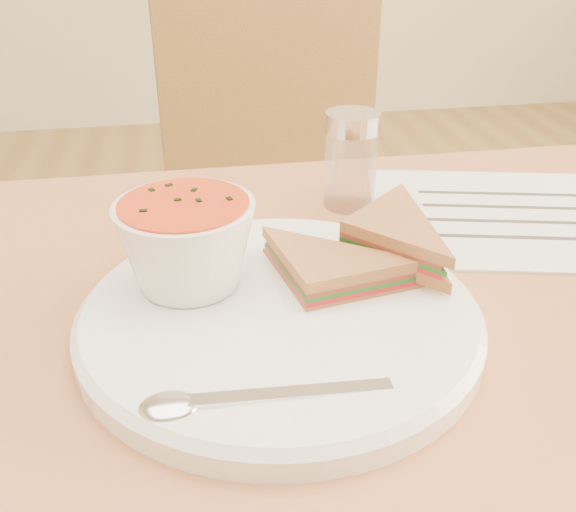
{
  "coord_description": "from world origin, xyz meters",
  "views": [
    {
      "loc": [
        -0.12,
        -0.39,
        1.03
      ],
      "look_at": [
        -0.05,
        0.03,
        0.8
      ],
      "focal_mm": 40.0,
      "sensor_mm": 36.0,
      "label": 1
    }
  ],
  "objects": [
    {
      "name": "chair_far",
      "position": [
        0.07,
        0.6,
        0.46
      ],
      "size": [
        0.45,
        0.45,
        0.92
      ],
      "primitive_type": null,
      "rotation": [
        0.0,
        0.0,
        3.24
      ],
      "color": "brown",
      "rests_on": "floor"
    },
    {
      "name": "plate",
      "position": [
        -0.06,
        0.01,
        0.76
      ],
      "size": [
        0.34,
        0.34,
        0.02
      ],
      "primitive_type": null,
      "rotation": [
        0.0,
        0.0,
        0.12
      ],
      "color": "white",
      "rests_on": "dining_table"
    },
    {
      "name": "soup_bowl",
      "position": [
        -0.12,
        0.05,
        0.8
      ],
      "size": [
        0.12,
        0.12,
        0.07
      ],
      "primitive_type": null,
      "rotation": [
        0.0,
        0.0,
        -0.1
      ],
      "color": "white",
      "rests_on": "plate"
    },
    {
      "name": "sandwich_half_a",
      "position": [
        -0.04,
        -0.01,
        0.78
      ],
      "size": [
        0.12,
        0.12,
        0.03
      ],
      "primitive_type": null,
      "rotation": [
        0.0,
        0.0,
        0.18
      ],
      "color": "#B87A41",
      "rests_on": "plate"
    },
    {
      "name": "sandwich_half_b",
      "position": [
        -0.0,
        0.06,
        0.79
      ],
      "size": [
        0.14,
        0.14,
        0.03
      ],
      "primitive_type": null,
      "rotation": [
        0.0,
        0.0,
        -0.84
      ],
      "color": "#B87A41",
      "rests_on": "plate"
    },
    {
      "name": "spoon",
      "position": [
        -0.09,
        -0.09,
        0.77
      ],
      "size": [
        0.18,
        0.04,
        0.01
      ],
      "primitive_type": null,
      "rotation": [
        0.0,
        0.0,
        -0.02
      ],
      "color": "silver",
      "rests_on": "plate"
    },
    {
      "name": "paper_menu",
      "position": [
        0.23,
        0.15,
        0.75
      ],
      "size": [
        0.37,
        0.3,
        0.0
      ],
      "primitive_type": null,
      "rotation": [
        0.0,
        0.0,
        -0.24
      ],
      "color": "white",
      "rests_on": "dining_table"
    },
    {
      "name": "condiment_shaker",
      "position": [
        0.05,
        0.22,
        0.8
      ],
      "size": [
        0.07,
        0.07,
        0.1
      ],
      "primitive_type": null,
      "rotation": [
        0.0,
        0.0,
        -0.35
      ],
      "color": "silver",
      "rests_on": "dining_table"
    }
  ]
}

